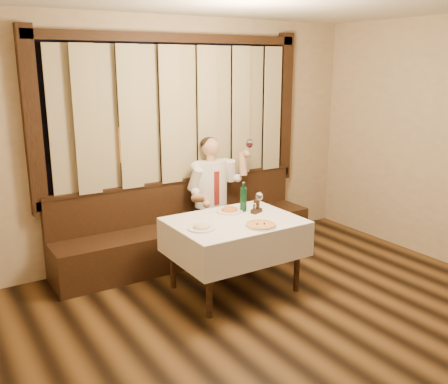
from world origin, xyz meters
TOP-DOWN VIEW (x-y plane):
  - room at (-0.00, 0.97)m, footprint 5.01×6.01m
  - banquette at (0.00, 2.72)m, footprint 3.20×0.61m
  - dining_table at (0.00, 1.70)m, footprint 1.27×0.97m
  - pizza at (0.10, 1.39)m, footprint 0.31×0.31m
  - pasta_red at (0.11, 1.96)m, footprint 0.28×0.28m
  - pasta_cream at (-0.42, 1.63)m, footprint 0.27×0.27m
  - green_bottle at (0.24, 1.90)m, footprint 0.07×0.07m
  - table_wine_glass at (0.38, 1.81)m, footprint 0.08×0.08m
  - cruet_caddy at (0.33, 1.78)m, footprint 0.14×0.11m
  - seated_man at (0.33, 2.63)m, footprint 0.79×0.59m

SIDE VIEW (x-z plane):
  - banquette at x=0.00m, z-range -0.16..0.78m
  - dining_table at x=0.00m, z-range 0.27..1.03m
  - pizza at x=0.10m, z-range 0.75..0.79m
  - pasta_cream at x=-0.42m, z-range 0.75..0.84m
  - pasta_red at x=0.11m, z-range 0.75..0.84m
  - cruet_caddy at x=0.33m, z-range 0.74..0.87m
  - seated_man at x=0.33m, z-range 0.11..1.55m
  - green_bottle at x=0.24m, z-range 0.73..1.05m
  - table_wine_glass at x=0.38m, z-range 0.80..1.01m
  - room at x=0.00m, z-range 0.09..2.91m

